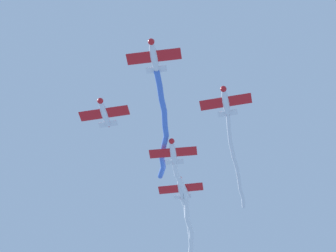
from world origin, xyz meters
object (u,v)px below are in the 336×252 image
Objects in this scene: airplane_right_wing at (104,113)px; airplane_trail at (181,188)px; airplane_left_wing at (226,101)px; airplane_lead at (154,56)px; airplane_slot at (173,152)px.

airplane_trail is (-0.72, 19.85, 0.10)m from airplane_right_wing.
airplane_left_wing is 19.88m from airplane_trail.
airplane_right_wing is at bearing -135.75° from airplane_lead.
airplane_left_wing is 1.02× the size of airplane_trail.
airplane_slot is at bearing -132.17° from airplane_left_wing.
airplane_slot is at bearing 179.22° from airplane_lead.
airplane_right_wing is 19.87m from airplane_trail.
airplane_right_wing is (-12.06, 3.54, 0.30)m from airplane_lead.
airplane_left_wing is 1.03× the size of airplane_slot.
airplane_trail is at bearing 177.33° from airplane_slot.
airplane_slot is at bearing 136.82° from airplane_right_wing.
airplane_slot is (3.55, 12.06, -0.50)m from airplane_right_wing.
airplane_trail is (-12.78, 23.39, 0.40)m from airplane_lead.
airplane_trail is (-16.31, 11.34, 0.80)m from airplane_left_wing.
airplane_left_wing is 1.00× the size of airplane_right_wing.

